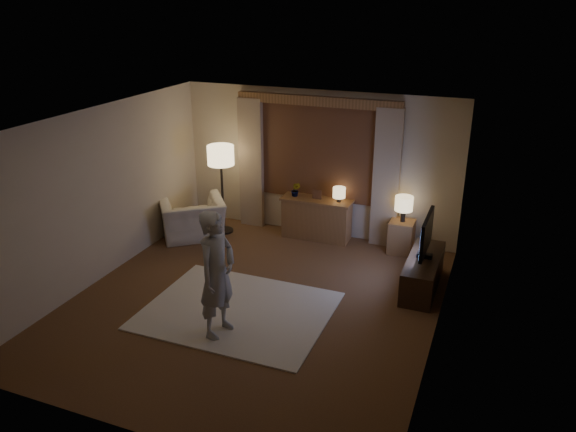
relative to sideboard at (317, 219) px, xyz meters
The scene contains 13 objects.
room 2.23m from the sideboard, 92.29° to the right, with size 5.04×5.54×2.64m.
rug 2.82m from the sideboard, 93.88° to the right, with size 2.50×2.00×0.02m, color beige.
sideboard is the anchor object (origin of this frame).
picture_frame 0.45m from the sideboard, behind, with size 0.16×0.02×0.20m, color brown.
plant 0.64m from the sideboard, behind, with size 0.17×0.13×0.30m, color #999999.
table_lamp_sideboard 0.68m from the sideboard, ahead, with size 0.22×0.22×0.30m.
floor_lamp 1.99m from the sideboard, 167.87° to the right, with size 0.47×0.47×1.63m.
armchair 2.22m from the sideboard, 159.20° to the right, with size 1.09×0.95×0.71m, color beige.
side_table 1.53m from the sideboard, ahead, with size 0.40×0.40×0.56m, color brown.
table_lamp_side 1.62m from the sideboard, ahead, with size 0.30×0.30×0.44m.
tv_stand 2.39m from the sideboard, 29.77° to the right, with size 0.45×1.40×0.50m, color black.
tv 2.44m from the sideboard, 29.79° to the right, with size 0.22×0.91×0.66m.
person 3.41m from the sideboard, 92.79° to the right, with size 0.61×0.40×1.67m, color gray.
Camera 1 is at (3.02, -6.31, 4.09)m, focal length 35.00 mm.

